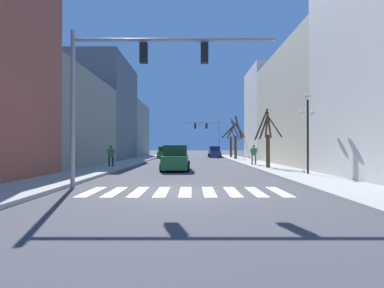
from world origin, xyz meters
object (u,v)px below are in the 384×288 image
object	(u,v)px
car_parked_right_far	(165,153)
pedestrian_crossing_street	(111,154)
street_tree_right_near	(232,140)
street_lamp_right_corner	(307,117)
traffic_signal_far	(208,130)
car_parked_left_mid	(214,152)
street_tree_right_mid	(267,139)
traffic_signal_near	(133,72)
street_tree_left_far	(235,138)
car_driving_away_lane	(175,159)
pedestrian_near_right_corner	(253,153)

from	to	relation	value
car_parked_right_far	pedestrian_crossing_street	world-z (taller)	pedestrian_crossing_street
car_parked_right_far	street_tree_right_near	distance (m)	10.38
street_lamp_right_corner	pedestrian_crossing_street	xyz separation A→B (m)	(-13.10, 6.04, -2.28)
traffic_signal_far	street_tree_right_near	xyz separation A→B (m)	(3.44, -3.16, -1.61)
car_parked_left_mid	street_tree_right_mid	world-z (taller)	street_tree_right_mid
traffic_signal_near	pedestrian_crossing_street	world-z (taller)	traffic_signal_near
traffic_signal_far	street_tree_right_mid	xyz separation A→B (m)	(2.97, -25.94, -2.05)
car_parked_left_mid	street_tree_right_near	bearing A→B (deg)	-136.76
street_lamp_right_corner	street_tree_right_near	size ratio (longest dim) A/B	0.80
traffic_signal_near	car_parked_right_far	size ratio (longest dim) A/B	2.07
car_parked_right_far	traffic_signal_far	bearing A→B (deg)	-60.77
street_tree_left_far	car_driving_away_lane	bearing A→B (deg)	-111.96
street_tree_left_far	traffic_signal_near	bearing A→B (deg)	-107.11
pedestrian_near_right_corner	street_tree_right_near	size ratio (longest dim) A/B	0.29
street_tree_left_far	street_tree_right_near	world-z (taller)	street_tree_right_near
car_parked_right_far	car_parked_left_mid	bearing A→B (deg)	-66.64
car_parked_right_far	street_tree_right_near	size ratio (longest dim) A/B	0.71
car_parked_left_mid	pedestrian_crossing_street	xyz separation A→B (m)	(-9.97, -24.62, 0.33)
street_tree_right_mid	street_tree_right_near	distance (m)	22.79
traffic_signal_far	street_tree_right_mid	bearing A→B (deg)	-83.46
street_tree_right_mid	car_parked_left_mid	bearing A→B (deg)	94.64
car_driving_away_lane	car_parked_right_far	world-z (taller)	car_driving_away_lane
pedestrian_crossing_street	street_tree_left_far	distance (m)	19.60
traffic_signal_near	pedestrian_crossing_street	xyz separation A→B (m)	(-3.91, 10.99, -3.72)
street_lamp_right_corner	street_tree_left_far	world-z (taller)	street_tree_left_far
traffic_signal_near	street_tree_right_mid	size ratio (longest dim) A/B	1.90
street_lamp_right_corner	car_parked_left_mid	xyz separation A→B (m)	(-3.13, 30.67, -2.61)
car_driving_away_lane	street_tree_left_far	xyz separation A→B (m)	(6.85, 16.99, 2.00)
street_tree_right_mid	street_tree_right_near	xyz separation A→B (m)	(0.46, 22.78, 0.44)
car_parked_right_far	street_lamp_right_corner	bearing A→B (deg)	-158.49
car_parked_left_mid	street_tree_right_mid	bearing A→B (deg)	-175.36
car_parked_left_mid	pedestrian_crossing_street	world-z (taller)	pedestrian_crossing_street
car_driving_away_lane	pedestrian_crossing_street	world-z (taller)	pedestrian_crossing_street
traffic_signal_near	street_lamp_right_corner	size ratio (longest dim) A/B	1.83
pedestrian_near_right_corner	traffic_signal_near	bearing A→B (deg)	56.73
pedestrian_crossing_street	traffic_signal_near	bearing A→B (deg)	108.01
car_parked_left_mid	street_tree_right_mid	xyz separation A→B (m)	(2.07, -25.47, 1.46)
pedestrian_crossing_street	street_tree_left_far	bearing A→B (deg)	-129.57
traffic_signal_near	street_tree_right_mid	distance (m)	13.25
traffic_signal_near	pedestrian_near_right_corner	size ratio (longest dim) A/B	4.96
street_lamp_right_corner	street_tree_right_near	distance (m)	27.99
traffic_signal_far	pedestrian_crossing_street	world-z (taller)	traffic_signal_far
car_parked_right_far	street_tree_right_mid	world-z (taller)	street_tree_right_mid
traffic_signal_near	street_tree_left_far	world-z (taller)	traffic_signal_near
street_lamp_right_corner	pedestrian_near_right_corner	distance (m)	9.09
street_tree_left_far	pedestrian_near_right_corner	bearing A→B (deg)	-91.25
street_lamp_right_corner	pedestrian_crossing_street	distance (m)	14.60
car_driving_away_lane	pedestrian_crossing_street	bearing A→B (deg)	-107.25
car_parked_right_far	traffic_signal_near	bearing A→B (deg)	-177.17
car_parked_left_mid	pedestrian_crossing_street	distance (m)	26.56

